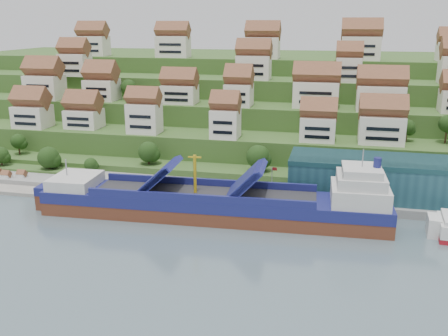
# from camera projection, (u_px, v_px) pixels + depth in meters

# --- Properties ---
(ground) EXTENTS (300.00, 300.00, 0.00)m
(ground) POSITION_uv_depth(u_px,v_px,m) (192.00, 214.00, 121.17)
(ground) COLOR slate
(ground) RESTS_ON ground
(quay) EXTENTS (180.00, 14.00, 2.20)m
(quay) POSITION_uv_depth(u_px,v_px,m) (281.00, 196.00, 130.65)
(quay) COLOR gray
(quay) RESTS_ON ground
(pebble_beach) EXTENTS (45.00, 20.00, 1.00)m
(pebble_beach) POSITION_uv_depth(u_px,v_px,m) (12.00, 181.00, 144.55)
(pebble_beach) COLOR gray
(pebble_beach) RESTS_ON ground
(hillside) EXTENTS (260.00, 128.00, 31.00)m
(hillside) POSITION_uv_depth(u_px,v_px,m) (259.00, 104.00, 215.01)
(hillside) COLOR #2D4C1E
(hillside) RESTS_ON ground
(hillside_village) EXTENTS (156.00, 63.19, 28.61)m
(hillside_village) POSITION_uv_depth(u_px,v_px,m) (251.00, 85.00, 170.17)
(hillside_village) COLOR white
(hillside_village) RESTS_ON ground
(hillside_trees) EXTENTS (140.08, 62.45, 29.00)m
(hillside_trees) POSITION_uv_depth(u_px,v_px,m) (182.00, 126.00, 155.71)
(hillside_trees) COLOR #224216
(hillside_trees) RESTS_ON ground
(warehouse) EXTENTS (60.00, 15.00, 10.00)m
(warehouse) POSITION_uv_depth(u_px,v_px,m) (411.00, 180.00, 124.01)
(warehouse) COLOR #204B57
(warehouse) RESTS_ON quay
(flagpole) EXTENTS (1.28, 0.16, 8.00)m
(flagpole) POSITION_uv_depth(u_px,v_px,m) (272.00, 180.00, 124.73)
(flagpole) COLOR gray
(flagpole) RESTS_ON quay
(beach_huts) EXTENTS (14.40, 3.70, 2.20)m
(beach_huts) POSITION_uv_depth(u_px,v_px,m) (2.00, 177.00, 143.35)
(beach_huts) COLOR white
(beach_huts) RESTS_ON pebble_beach
(cargo_ship) EXTENTS (82.39, 16.33, 18.22)m
(cargo_ship) POSITION_uv_depth(u_px,v_px,m) (222.00, 204.00, 117.93)
(cargo_ship) COLOR brown
(cargo_ship) RESTS_ON ground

